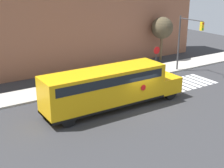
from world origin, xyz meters
name	(u,v)px	position (x,y,z in m)	size (l,w,h in m)	color
ground_plane	(139,106)	(0.00, 0.00, 0.00)	(60.00, 60.00, 0.00)	#333335
sidewalk_strip	(97,82)	(0.00, 6.50, 0.07)	(44.00, 3.00, 0.15)	#B2ADA3
building_backdrop	(65,23)	(0.00, 13.00, 4.73)	(32.00, 4.00, 9.46)	#935B42
crosswalk_stripes	(185,83)	(6.89, 2.00, 0.00)	(5.40, 3.20, 0.01)	white
school_bus	(109,86)	(-2.20, 0.81, 1.77)	(11.29, 2.57, 3.08)	#EAA80F
stop_sign	(156,56)	(6.17, 5.42, 1.94)	(0.74, 0.10, 2.90)	#38383A
traffic_light	(186,37)	(9.03, 4.44, 3.76)	(0.28, 3.07, 5.72)	#38383A
tree_near_sidewalk	(162,28)	(10.49, 9.65, 3.78)	(2.48, 2.48, 5.05)	brown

